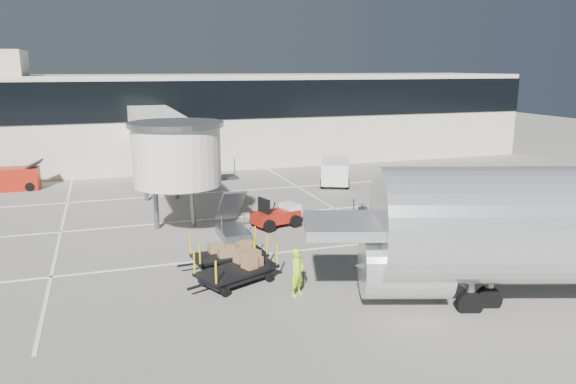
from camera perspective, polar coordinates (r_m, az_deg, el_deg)
name	(u,v)px	position (r m, az deg, el deg)	size (l,w,h in m)	color
ground	(290,267)	(25.22, 0.16, -7.61)	(140.00, 140.00, 0.00)	gray
lane_markings	(229,216)	(33.64, -6.00, -2.45)	(40.00, 30.00, 0.02)	white
terminal	(183,118)	(53.06, -10.66, 7.42)	(64.00, 12.11, 15.20)	beige
jet_bridge	(164,141)	(35.16, -12.49, 5.08)	(5.70, 20.40, 6.03)	white
baggage_tug	(277,216)	(31.17, -1.15, -2.43)	(2.88, 2.27, 1.73)	#9C190E
suitcase_cart	(379,214)	(32.61, 9.25, -2.22)	(3.30, 1.44, 1.28)	black
box_cart_near	(230,255)	(25.04, -5.91, -6.39)	(3.98, 1.94, 1.53)	black
box_cart_far	(234,271)	(23.14, -5.50, -8.01)	(4.00, 2.83, 1.57)	black
ground_worker	(297,272)	(21.90, 0.95, -8.14)	(0.70, 0.46, 1.91)	#A8F419
minivan	(335,169)	(42.73, 4.81, 2.30)	(3.74, 5.20, 1.83)	white
belt_loader	(9,179)	(45.07, -26.50, 1.17)	(4.47, 1.95, 2.12)	#9C190E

